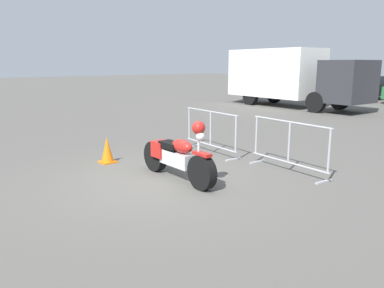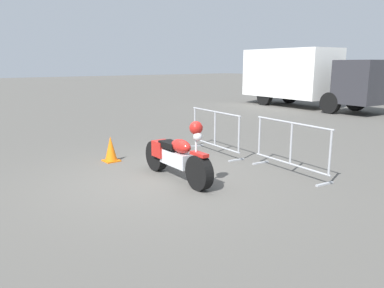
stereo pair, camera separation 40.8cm
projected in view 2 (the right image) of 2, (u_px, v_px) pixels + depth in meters
ground_plane at (156, 180)px, 7.27m from camera, size 120.00×120.00×0.00m
motorcycle at (176, 156)px, 7.25m from camera, size 2.19×0.38×1.23m
crowd_barrier_near at (215, 132)px, 9.37m from camera, size 2.02×0.69×1.07m
crowd_barrier_far at (291, 147)px, 7.63m from camera, size 2.02×0.69×1.07m
box_truck at (303, 75)px, 19.22m from camera, size 7.89×3.03×2.98m
parked_car_silver at (302, 85)px, 27.30m from camera, size 2.38×4.41×1.42m
parked_car_blue at (341, 87)px, 25.23m from camera, size 2.25×4.18×1.35m
traffic_cone at (111, 149)px, 8.63m from camera, size 0.34×0.34×0.59m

